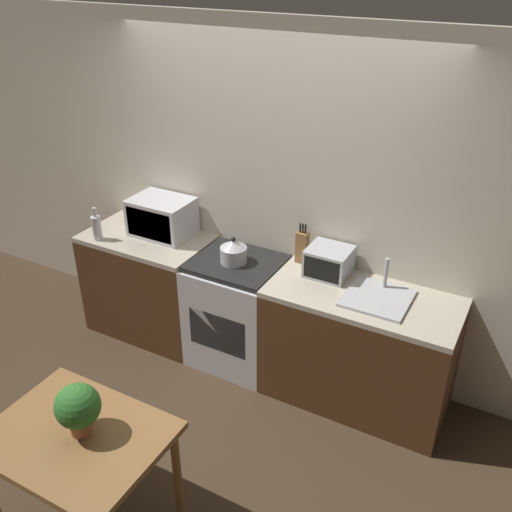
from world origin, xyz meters
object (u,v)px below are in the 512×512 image
(bottle, at_px, (97,227))
(dining_table, at_px, (78,447))
(stove_range, at_px, (238,311))
(toaster_oven, at_px, (329,262))
(kettle, at_px, (233,252))
(microwave, at_px, (162,217))

(bottle, height_order, dining_table, bottle)
(stove_range, relative_size, dining_table, 0.96)
(toaster_oven, bearing_deg, kettle, -166.04)
(microwave, bearing_deg, kettle, -9.80)
(bottle, distance_m, dining_table, 1.98)
(microwave, distance_m, dining_table, 2.07)
(dining_table, bearing_deg, microwave, 113.21)
(stove_range, height_order, toaster_oven, toaster_oven)
(stove_range, xyz_separation_m, dining_table, (0.04, -1.75, 0.19))
(microwave, relative_size, bottle, 1.75)
(microwave, distance_m, toaster_oven, 1.44)
(kettle, distance_m, bottle, 1.17)
(toaster_oven, bearing_deg, stove_range, -167.51)
(stove_range, distance_m, kettle, 0.54)
(stove_range, xyz_separation_m, toaster_oven, (0.67, 0.15, 0.56))
(microwave, xyz_separation_m, dining_table, (0.80, -1.86, -0.42))
(microwave, bearing_deg, dining_table, -66.79)
(bottle, bearing_deg, stove_range, 10.78)
(toaster_oven, bearing_deg, bottle, -168.59)
(microwave, bearing_deg, bottle, -140.71)
(toaster_oven, height_order, dining_table, toaster_oven)
(stove_range, xyz_separation_m, kettle, (-0.01, -0.02, 0.54))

